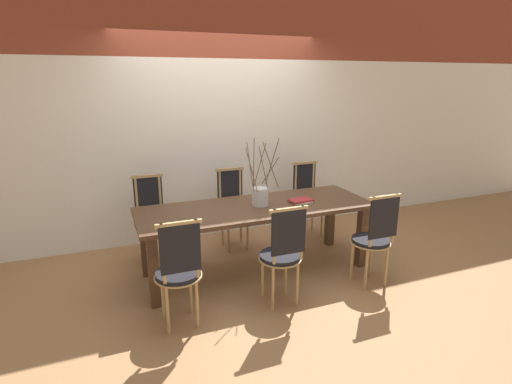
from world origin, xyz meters
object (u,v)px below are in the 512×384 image
object	(u,v)px
dining_table	(256,215)
book_stack	(300,201)
chair_near_center	(374,236)
vase_centerpiece	(260,195)
chair_far_center	(308,197)

from	to	relation	value
dining_table	book_stack	size ratio (longest dim) A/B	9.29
chair_near_center	vase_centerpiece	xyz separation A→B (m)	(-0.90, 0.72, 0.31)
dining_table	vase_centerpiece	xyz separation A→B (m)	(0.05, 0.01, 0.20)
vase_centerpiece	book_stack	bearing A→B (deg)	-6.61
vase_centerpiece	book_stack	xyz separation A→B (m)	(0.44, -0.05, -0.09)
vase_centerpiece	book_stack	world-z (taller)	vase_centerpiece
chair_near_center	chair_far_center	bearing A→B (deg)	87.82
dining_table	chair_far_center	size ratio (longest dim) A/B	2.52
chair_near_center	book_stack	world-z (taller)	chair_near_center
vase_centerpiece	chair_near_center	bearing A→B (deg)	-38.87
dining_table	chair_far_center	xyz separation A→B (m)	(1.00, 0.71, -0.11)
chair_near_center	vase_centerpiece	size ratio (longest dim) A/B	1.36
book_stack	dining_table	bearing A→B (deg)	175.25
chair_far_center	book_stack	world-z (taller)	chair_far_center
chair_near_center	vase_centerpiece	bearing A→B (deg)	141.13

